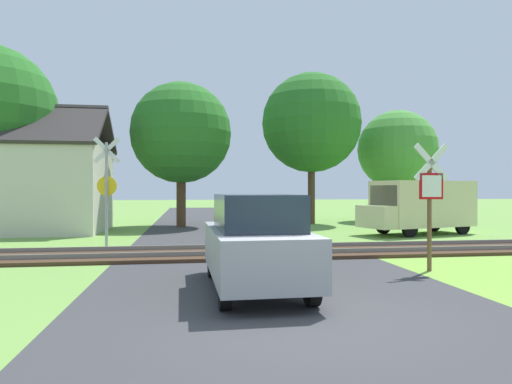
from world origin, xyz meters
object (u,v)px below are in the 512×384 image
tree_right (311,123)px  tree_center (181,133)px  crossing_sign_far (107,184)px  stop_sign_near (430,196)px  tree_far (397,150)px  mail_truck (420,205)px  parked_car (255,242)px  house (20,186)px

tree_right → tree_center: 7.17m
tree_right → crossing_sign_far: bearing=-136.6°
stop_sign_near → tree_far: bearing=-117.7°
mail_truck → parked_car: bearing=122.8°
tree_right → mail_truck: tree_right is taller
crossing_sign_far → house: 7.54m
crossing_sign_far → tree_center: 8.67m
house → tree_far: size_ratio=1.14×
stop_sign_near → house: (-12.81, 11.70, 0.34)m
house → parked_car: 15.64m
crossing_sign_far → mail_truck: 12.52m
stop_sign_near → tree_center: bearing=-71.4°
stop_sign_near → tree_right: 15.16m
mail_truck → stop_sign_near: bearing=137.4°
mail_truck → crossing_sign_far: bearing=85.2°
stop_sign_near → mail_truck: stop_sign_near is taller
house → tree_right: bearing=11.3°
tree_center → mail_truck: size_ratio=1.40×
tree_right → parked_car: tree_right is taller
crossing_sign_far → house: bearing=130.0°
stop_sign_near → tree_far: (6.91, 16.06, 2.55)m
tree_center → tree_right: bearing=7.4°
house → tree_far: (19.72, 4.36, 2.20)m
stop_sign_near → crossing_sign_far: bearing=-39.9°
tree_right → house: bearing=-168.2°
mail_truck → tree_center: bearing=45.2°
stop_sign_near → house: size_ratio=0.39×
crossing_sign_far → tree_center: size_ratio=0.49×
stop_sign_near → mail_truck: bearing=-121.2°
house → tree_center: tree_center is taller
crossing_sign_far → tree_far: tree_far is taller
crossing_sign_far → tree_far: (15.04, 10.27, 2.20)m
mail_truck → parked_car: size_ratio=1.30×
tree_right → tree_center: (-7.06, -0.92, -0.80)m
tree_far → mail_truck: size_ratio=1.27×
stop_sign_near → parked_car: bearing=13.0°
tree_right → mail_truck: bearing=-65.6°
stop_sign_near → house: bearing=-46.9°
mail_truck → parked_car: (-8.37, -9.52, -0.34)m
house → tree_center: size_ratio=1.03×
stop_sign_near → tree_right: bearing=-99.2°
crossing_sign_far → mail_truck: (12.26, 2.40, -0.82)m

